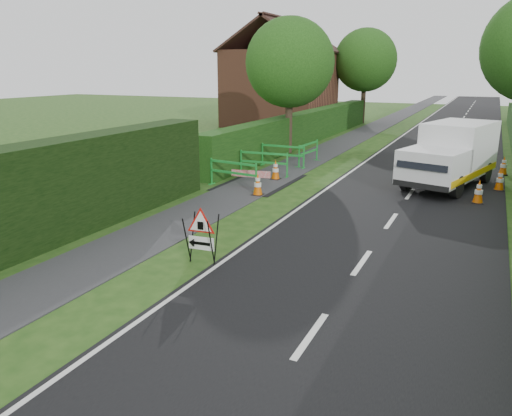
% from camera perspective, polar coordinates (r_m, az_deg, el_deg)
% --- Properties ---
extents(ground, '(120.00, 120.00, 0.00)m').
position_cam_1_polar(ground, '(8.72, -12.24, -13.65)').
color(ground, '#1E4313').
rests_on(ground, ground).
extents(road_surface, '(6.00, 90.00, 0.02)m').
position_cam_1_polar(road_surface, '(41.24, 22.07, 8.68)').
color(road_surface, black).
rests_on(road_surface, ground).
extents(footpath, '(2.00, 90.00, 0.02)m').
position_cam_1_polar(footpath, '(41.90, 14.48, 9.41)').
color(footpath, '#2D2D30').
rests_on(footpath, ground).
extents(hedge_west_far, '(1.00, 24.00, 1.80)m').
position_cam_1_polar(hedge_west_far, '(29.92, 5.82, 7.48)').
color(hedge_west_far, '#14380F').
rests_on(hedge_west_far, ground).
extents(house_west, '(7.50, 7.40, 7.88)m').
position_cam_1_polar(house_west, '(38.90, 2.85, 13.70)').
color(house_west, brown).
rests_on(house_west, ground).
extents(tree_nw, '(4.40, 4.40, 6.70)m').
position_cam_1_polar(tree_nw, '(25.73, 3.89, 16.22)').
color(tree_nw, '#2D2116').
rests_on(tree_nw, ground).
extents(tree_fw, '(4.80, 4.80, 7.24)m').
position_cam_1_polar(tree_fw, '(41.05, 12.40, 16.17)').
color(tree_fw, '#2D2116').
rests_on(tree_fw, ground).
extents(triangle_sign, '(0.81, 0.81, 1.10)m').
position_cam_1_polar(triangle_sign, '(11.03, -6.47, -2.69)').
color(triangle_sign, black).
rests_on(triangle_sign, ground).
extents(works_van, '(3.19, 5.35, 2.29)m').
position_cam_1_polar(works_van, '(19.74, 21.46, 5.84)').
color(works_van, silver).
rests_on(works_van, ground).
extents(traffic_cone_0, '(0.38, 0.38, 0.79)m').
position_cam_1_polar(traffic_cone_0, '(17.61, 24.11, 1.73)').
color(traffic_cone_0, black).
rests_on(traffic_cone_0, ground).
extents(traffic_cone_1, '(0.38, 0.38, 0.79)m').
position_cam_1_polar(traffic_cone_1, '(19.80, 26.11, 2.92)').
color(traffic_cone_1, black).
rests_on(traffic_cone_1, ground).
extents(traffic_cone_2, '(0.38, 0.38, 0.79)m').
position_cam_1_polar(traffic_cone_2, '(22.84, 26.45, 4.38)').
color(traffic_cone_2, black).
rests_on(traffic_cone_2, ground).
extents(traffic_cone_3, '(0.38, 0.38, 0.79)m').
position_cam_1_polar(traffic_cone_3, '(17.10, 0.20, 2.74)').
color(traffic_cone_3, black).
rests_on(traffic_cone_3, ground).
extents(traffic_cone_4, '(0.38, 0.38, 0.79)m').
position_cam_1_polar(traffic_cone_4, '(19.60, 2.25, 4.40)').
color(traffic_cone_4, black).
rests_on(traffic_cone_4, ground).
extents(ped_barrier_0, '(2.09, 0.64, 1.00)m').
position_cam_1_polar(ped_barrier_0, '(18.20, -2.63, 4.28)').
color(ped_barrier_0, '#1A9030').
rests_on(ped_barrier_0, ground).
extents(ped_barrier_1, '(2.08, 0.47, 1.00)m').
position_cam_1_polar(ped_barrier_1, '(20.26, 0.89, 5.46)').
color(ped_barrier_1, '#1A9030').
rests_on(ped_barrier_1, ground).
extents(ped_barrier_2, '(2.07, 0.42, 1.00)m').
position_cam_1_polar(ped_barrier_2, '(22.13, 3.08, 6.32)').
color(ped_barrier_2, '#1A9030').
rests_on(ped_barrier_2, ground).
extents(ped_barrier_3, '(0.51, 2.08, 1.00)m').
position_cam_1_polar(ped_barrier_3, '(22.90, 6.02, 6.57)').
color(ped_barrier_3, '#1A9030').
rests_on(ped_barrier_3, ground).
extents(redwhite_plank, '(1.49, 0.27, 0.25)m').
position_cam_1_polar(redwhite_plank, '(18.62, -0.59, 2.57)').
color(redwhite_plank, red).
rests_on(redwhite_plank, ground).
extents(hatchback_car, '(2.55, 3.81, 1.20)m').
position_cam_1_polar(hatchback_car, '(33.67, 21.40, 8.44)').
color(hatchback_car, white).
rests_on(hatchback_car, ground).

